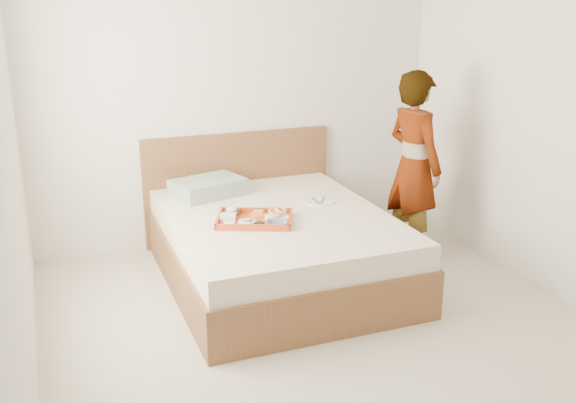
# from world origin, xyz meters

# --- Properties ---
(ground) EXTENTS (3.50, 4.00, 0.01)m
(ground) POSITION_xyz_m (0.00, 0.00, 0.00)
(ground) COLOR beige
(ground) RESTS_ON ground
(wall_back) EXTENTS (3.50, 0.01, 2.60)m
(wall_back) POSITION_xyz_m (0.00, 2.00, 1.30)
(wall_back) COLOR silver
(wall_back) RESTS_ON ground
(wall_left) EXTENTS (0.01, 4.00, 2.60)m
(wall_left) POSITION_xyz_m (-1.75, 0.00, 1.30)
(wall_left) COLOR silver
(wall_left) RESTS_ON ground
(bed) EXTENTS (1.65, 2.00, 0.53)m
(bed) POSITION_xyz_m (-0.02, 1.00, 0.27)
(bed) COLOR brown
(bed) RESTS_ON ground
(headboard) EXTENTS (1.65, 0.06, 0.95)m
(headboard) POSITION_xyz_m (-0.02, 1.97, 0.47)
(headboard) COLOR brown
(headboard) RESTS_ON ground
(pillow) EXTENTS (0.63, 0.51, 0.13)m
(pillow) POSITION_xyz_m (-0.37, 1.64, 0.60)
(pillow) COLOR gray
(pillow) RESTS_ON bed
(tray) EXTENTS (0.63, 0.56, 0.05)m
(tray) POSITION_xyz_m (-0.23, 0.89, 0.55)
(tray) COLOR #C7441E
(tray) RESTS_ON bed
(prawn_plate) EXTENTS (0.24, 0.24, 0.01)m
(prawn_plate) POSITION_xyz_m (-0.06, 0.88, 0.55)
(prawn_plate) COLOR white
(prawn_plate) RESTS_ON tray
(navy_bowl_big) EXTENTS (0.19, 0.19, 0.04)m
(navy_bowl_big) POSITION_xyz_m (-0.12, 0.71, 0.56)
(navy_bowl_big) COLOR navy
(navy_bowl_big) RESTS_ON tray
(sauce_dish) EXTENTS (0.10, 0.10, 0.03)m
(sauce_dish) POSITION_xyz_m (-0.25, 0.74, 0.56)
(sauce_dish) COLOR black
(sauce_dish) RESTS_ON tray
(meat_plate) EXTENTS (0.17, 0.17, 0.01)m
(meat_plate) POSITION_xyz_m (-0.29, 0.87, 0.55)
(meat_plate) COLOR white
(meat_plate) RESTS_ON tray
(bread_plate) EXTENTS (0.17, 0.17, 0.01)m
(bread_plate) POSITION_xyz_m (-0.17, 0.99, 0.55)
(bread_plate) COLOR orange
(bread_plate) RESTS_ON tray
(salad_bowl) EXTENTS (0.15, 0.15, 0.04)m
(salad_bowl) POSITION_xyz_m (-0.35, 1.06, 0.56)
(salad_bowl) COLOR navy
(salad_bowl) RESTS_ON tray
(plastic_tub) EXTENTS (0.14, 0.13, 0.05)m
(plastic_tub) POSITION_xyz_m (-0.41, 0.95, 0.57)
(plastic_tub) COLOR silver
(plastic_tub) RESTS_ON tray
(cheese_round) EXTENTS (0.10, 0.10, 0.03)m
(cheese_round) POSITION_xyz_m (-0.43, 0.83, 0.56)
(cheese_round) COLOR white
(cheese_round) RESTS_ON tray
(dinner_plate) EXTENTS (0.32, 0.32, 0.01)m
(dinner_plate) POSITION_xyz_m (0.39, 1.15, 0.54)
(dinner_plate) COLOR white
(dinner_plate) RESTS_ON bed
(person) EXTENTS (0.46, 0.61, 1.53)m
(person) POSITION_xyz_m (1.18, 1.07, 0.76)
(person) COLOR silver
(person) RESTS_ON ground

